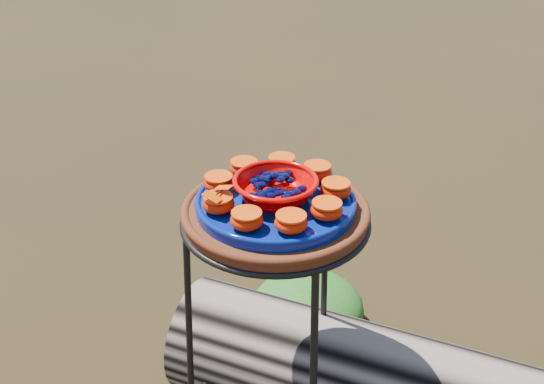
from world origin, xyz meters
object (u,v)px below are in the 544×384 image
Objects in this scene: plant_stand at (275,347)px; red_bowl at (276,189)px; cobalt_plate at (276,204)px; terracotta_saucer at (276,215)px.

red_bowl reaches higher than plant_stand.
cobalt_plate is at bearing 0.00° from plant_stand.
plant_stand is 0.43m from red_bowl.
red_bowl reaches higher than cobalt_plate.
red_bowl is (0.00, 0.00, 0.06)m from terracotta_saucer.
plant_stand is at bearing 0.00° from terracotta_saucer.
red_bowl is at bearing 0.00° from plant_stand.
cobalt_plate is (0.00, 0.00, 0.03)m from terracotta_saucer.
plant_stand is 0.39m from cobalt_plate.
red_bowl reaches higher than terracotta_saucer.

